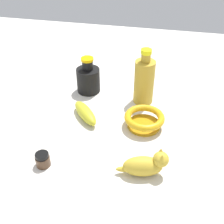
# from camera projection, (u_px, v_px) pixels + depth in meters

# --- Properties ---
(ground) EXTENTS (2.00, 2.00, 0.00)m
(ground) POSITION_uv_depth(u_px,v_px,m) (112.00, 128.00, 1.03)
(ground) COLOR silver
(bottle_tall) EXTENTS (0.08, 0.08, 0.22)m
(bottle_tall) POSITION_uv_depth(u_px,v_px,m) (144.00, 81.00, 1.11)
(bottle_tall) COLOR gold
(bottle_tall) RESTS_ON ground
(banana) EXTENTS (0.14, 0.15, 0.05)m
(banana) POSITION_uv_depth(u_px,v_px,m) (85.00, 113.00, 1.06)
(banana) COLOR gold
(banana) RESTS_ON ground
(nail_polish_jar) EXTENTS (0.04, 0.04, 0.05)m
(nail_polish_jar) POSITION_uv_depth(u_px,v_px,m) (43.00, 160.00, 0.87)
(nail_polish_jar) COLOR #4F3623
(nail_polish_jar) RESTS_ON ground
(cat_figurine) EXTENTS (0.15, 0.08, 0.09)m
(cat_figurine) POSITION_uv_depth(u_px,v_px,m) (146.00, 165.00, 0.84)
(cat_figurine) COLOR gold
(cat_figurine) RESTS_ON ground
(bowl) EXTENTS (0.14, 0.14, 0.05)m
(bowl) POSITION_uv_depth(u_px,v_px,m) (144.00, 119.00, 1.02)
(bowl) COLOR #B78411
(bowl) RESTS_ON ground
(bottle_short) EXTENTS (0.10, 0.10, 0.15)m
(bottle_short) POSITION_uv_depth(u_px,v_px,m) (88.00, 79.00, 1.19)
(bottle_short) COLOR black
(bottle_short) RESTS_ON ground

